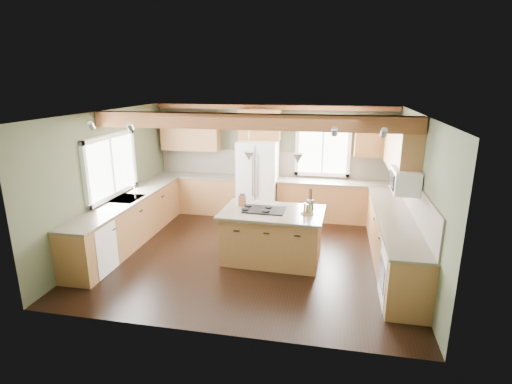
# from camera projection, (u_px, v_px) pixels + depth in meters

# --- Properties ---
(floor) EXTENTS (5.60, 5.60, 0.00)m
(floor) POSITION_uv_depth(u_px,v_px,m) (252.00, 253.00, 7.50)
(floor) COLOR black
(floor) RESTS_ON ground
(ceiling) EXTENTS (5.60, 5.60, 0.00)m
(ceiling) POSITION_uv_depth(u_px,v_px,m) (252.00, 113.00, 6.78)
(ceiling) COLOR silver
(ceiling) RESTS_ON wall_back
(wall_back) EXTENTS (5.60, 0.00, 5.60)m
(wall_back) POSITION_uv_depth(u_px,v_px,m) (273.00, 160.00, 9.50)
(wall_back) COLOR #4E563D
(wall_back) RESTS_ON ground
(wall_left) EXTENTS (0.00, 5.00, 5.00)m
(wall_left) POSITION_uv_depth(u_px,v_px,m) (110.00, 179.00, 7.66)
(wall_left) COLOR #4E563D
(wall_left) RESTS_ON ground
(wall_right) EXTENTS (0.00, 5.00, 5.00)m
(wall_right) POSITION_uv_depth(u_px,v_px,m) (417.00, 195.00, 6.62)
(wall_right) COLOR #4E563D
(wall_right) RESTS_ON ground
(ceiling_beam) EXTENTS (5.55, 0.26, 0.26)m
(ceiling_beam) POSITION_uv_depth(u_px,v_px,m) (250.00, 122.00, 6.67)
(ceiling_beam) COLOR brown
(ceiling_beam) RESTS_ON ceiling
(soffit_trim) EXTENTS (5.55, 0.20, 0.10)m
(soffit_trim) POSITION_uv_depth(u_px,v_px,m) (273.00, 107.00, 9.07)
(soffit_trim) COLOR brown
(soffit_trim) RESTS_ON ceiling
(backsplash_back) EXTENTS (5.58, 0.03, 0.58)m
(backsplash_back) POSITION_uv_depth(u_px,v_px,m) (273.00, 164.00, 9.51)
(backsplash_back) COLOR brown
(backsplash_back) RESTS_ON wall_back
(backsplash_right) EXTENTS (0.03, 3.70, 0.58)m
(backsplash_right) POSITION_uv_depth(u_px,v_px,m) (415.00, 199.00, 6.69)
(backsplash_right) COLOR brown
(backsplash_right) RESTS_ON wall_right
(base_cab_back_left) EXTENTS (2.02, 0.60, 0.88)m
(base_cab_back_left) POSITION_uv_depth(u_px,v_px,m) (199.00, 194.00, 9.79)
(base_cab_back_left) COLOR brown
(base_cab_back_left) RESTS_ON floor
(counter_back_left) EXTENTS (2.06, 0.64, 0.04)m
(counter_back_left) POSITION_uv_depth(u_px,v_px,m) (198.00, 176.00, 9.66)
(counter_back_left) COLOR brown
(counter_back_left) RESTS_ON base_cab_back_left
(base_cab_back_right) EXTENTS (2.62, 0.60, 0.88)m
(base_cab_back_right) POSITION_uv_depth(u_px,v_px,m) (335.00, 202.00, 9.17)
(base_cab_back_right) COLOR brown
(base_cab_back_right) RESTS_ON floor
(counter_back_right) EXTENTS (2.66, 0.64, 0.04)m
(counter_back_right) POSITION_uv_depth(u_px,v_px,m) (336.00, 182.00, 9.05)
(counter_back_right) COLOR brown
(counter_back_right) RESTS_ON base_cab_back_right
(base_cab_left) EXTENTS (0.60, 3.70, 0.88)m
(base_cab_left) POSITION_uv_depth(u_px,v_px,m) (129.00, 222.00, 7.89)
(base_cab_left) COLOR brown
(base_cab_left) RESTS_ON floor
(counter_left) EXTENTS (0.64, 3.74, 0.04)m
(counter_left) POSITION_uv_depth(u_px,v_px,m) (127.00, 199.00, 7.76)
(counter_left) COLOR brown
(counter_left) RESTS_ON base_cab_left
(base_cab_right) EXTENTS (0.60, 3.70, 0.88)m
(base_cab_right) POSITION_uv_depth(u_px,v_px,m) (393.00, 241.00, 6.95)
(base_cab_right) COLOR brown
(base_cab_right) RESTS_ON floor
(counter_right) EXTENTS (0.64, 3.74, 0.04)m
(counter_right) POSITION_uv_depth(u_px,v_px,m) (395.00, 216.00, 6.83)
(counter_right) COLOR brown
(counter_right) RESTS_ON base_cab_right
(upper_cab_back_left) EXTENTS (1.40, 0.35, 0.90)m
(upper_cab_back_left) POSITION_uv_depth(u_px,v_px,m) (190.00, 131.00, 9.53)
(upper_cab_back_left) COLOR brown
(upper_cab_back_left) RESTS_ON wall_back
(upper_cab_over_fridge) EXTENTS (0.96, 0.35, 0.70)m
(upper_cab_over_fridge) POSITION_uv_depth(u_px,v_px,m) (260.00, 124.00, 9.16)
(upper_cab_over_fridge) COLOR brown
(upper_cab_over_fridge) RESTS_ON wall_back
(upper_cab_right) EXTENTS (0.35, 2.20, 0.90)m
(upper_cab_right) POSITION_uv_depth(u_px,v_px,m) (402.00, 147.00, 7.32)
(upper_cab_right) COLOR brown
(upper_cab_right) RESTS_ON wall_right
(upper_cab_back_corner) EXTENTS (0.90, 0.35, 0.90)m
(upper_cab_back_corner) POSITION_uv_depth(u_px,v_px,m) (376.00, 136.00, 8.73)
(upper_cab_back_corner) COLOR brown
(upper_cab_back_corner) RESTS_ON wall_back
(window_left) EXTENTS (0.04, 1.60, 1.05)m
(window_left) POSITION_uv_depth(u_px,v_px,m) (111.00, 166.00, 7.64)
(window_left) COLOR white
(window_left) RESTS_ON wall_left
(window_back) EXTENTS (1.10, 0.04, 1.00)m
(window_back) POSITION_uv_depth(u_px,v_px,m) (323.00, 151.00, 9.20)
(window_back) COLOR white
(window_back) RESTS_ON wall_back
(sink) EXTENTS (0.50, 0.65, 0.03)m
(sink) POSITION_uv_depth(u_px,v_px,m) (127.00, 199.00, 7.76)
(sink) COLOR #262628
(sink) RESTS_ON counter_left
(faucet) EXTENTS (0.02, 0.02, 0.28)m
(faucet) POSITION_uv_depth(u_px,v_px,m) (135.00, 192.00, 7.69)
(faucet) COLOR #B2B2B7
(faucet) RESTS_ON sink
(dishwasher) EXTENTS (0.60, 0.60, 0.84)m
(dishwasher) POSITION_uv_depth(u_px,v_px,m) (91.00, 248.00, 6.66)
(dishwasher) COLOR white
(dishwasher) RESTS_ON floor
(oven) EXTENTS (0.60, 0.72, 0.84)m
(oven) POSITION_uv_depth(u_px,v_px,m) (404.00, 276.00, 5.73)
(oven) COLOR white
(oven) RESTS_ON floor
(microwave) EXTENTS (0.40, 0.70, 0.38)m
(microwave) POSITION_uv_depth(u_px,v_px,m) (405.00, 181.00, 6.54)
(microwave) COLOR white
(microwave) RESTS_ON wall_right
(pendant_left) EXTENTS (0.18, 0.18, 0.16)m
(pendant_left) POSITION_uv_depth(u_px,v_px,m) (249.00, 156.00, 6.85)
(pendant_left) COLOR #B2B2B7
(pendant_left) RESTS_ON ceiling
(pendant_right) EXTENTS (0.18, 0.18, 0.16)m
(pendant_right) POSITION_uv_depth(u_px,v_px,m) (298.00, 158.00, 6.66)
(pendant_right) COLOR #B2B2B7
(pendant_right) RESTS_ON ceiling
(refrigerator) EXTENTS (0.90, 0.74, 1.80)m
(refrigerator) POSITION_uv_depth(u_px,v_px,m) (258.00, 179.00, 9.31)
(refrigerator) COLOR white
(refrigerator) RESTS_ON floor
(island) EXTENTS (1.71, 1.08, 0.88)m
(island) POSITION_uv_depth(u_px,v_px,m) (272.00, 236.00, 7.15)
(island) COLOR brown
(island) RESTS_ON floor
(island_top) EXTENTS (1.83, 1.20, 0.04)m
(island_top) POSITION_uv_depth(u_px,v_px,m) (272.00, 212.00, 7.02)
(island_top) COLOR brown
(island_top) RESTS_ON island
(cooktop) EXTENTS (0.74, 0.51, 0.02)m
(cooktop) POSITION_uv_depth(u_px,v_px,m) (265.00, 210.00, 7.04)
(cooktop) COLOR black
(cooktop) RESTS_ON island_top
(knife_block) EXTENTS (0.14, 0.11, 0.19)m
(knife_block) POSITION_uv_depth(u_px,v_px,m) (242.00, 201.00, 7.26)
(knife_block) COLOR brown
(knife_block) RESTS_ON island_top
(utensil_crock) EXTENTS (0.13, 0.13, 0.17)m
(utensil_crock) POSITION_uv_depth(u_px,v_px,m) (310.00, 205.00, 7.09)
(utensil_crock) COLOR #3E3932
(utensil_crock) RESTS_ON island_top
(bottle_tray) EXTENTS (0.27, 0.27, 0.21)m
(bottle_tray) POSITION_uv_depth(u_px,v_px,m) (307.00, 208.00, 6.83)
(bottle_tray) COLOR brown
(bottle_tray) RESTS_ON island_top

